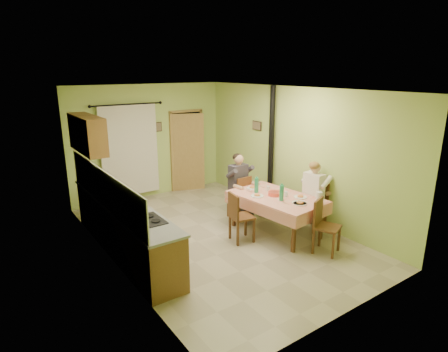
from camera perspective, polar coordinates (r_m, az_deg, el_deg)
floor at (r=7.42m, az=-1.15°, el=-9.05°), size 4.00×6.00×0.01m
room_shell at (r=6.85m, az=-1.24°, el=4.87°), size 4.04×6.04×2.82m
kitchen_run at (r=6.86m, az=-15.11°, el=-7.40°), size 0.64×3.64×1.56m
upper_cabinets at (r=7.63m, az=-20.14°, el=6.04°), size 0.35×1.40×0.70m
curtain at (r=9.26m, az=-14.16°, el=3.81°), size 1.70×0.07×2.22m
doorway at (r=9.97m, az=-5.55°, el=3.83°), size 0.96×0.33×2.15m
dining_table at (r=7.49m, az=7.90°, el=-5.79°), size 1.29×1.94×0.76m
tableware at (r=7.28m, az=8.68°, el=-2.75°), size 0.89×1.59×0.33m
chair_far at (r=8.20m, az=2.34°, el=-4.38°), size 0.41×0.41×0.94m
chair_near at (r=6.92m, az=15.23°, el=-8.95°), size 0.54×0.54×0.97m
chair_right at (r=7.83m, az=13.44°, el=-5.81°), size 0.43×0.43×0.97m
chair_left at (r=7.11m, az=2.63°, el=-7.67°), size 0.46×0.46×0.95m
man_far at (r=8.02m, az=2.32°, el=-0.40°), size 0.60×0.48×1.39m
man_right at (r=7.63m, az=13.66°, el=-1.73°), size 0.47×0.60×1.39m
stove_flue at (r=8.64m, az=7.09°, el=1.69°), size 0.24×0.24×2.80m
picture_back at (r=9.55m, az=-10.01°, el=7.38°), size 0.19×0.03×0.23m
picture_right at (r=8.96m, az=5.03°, el=7.66°), size 0.03×0.31×0.21m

